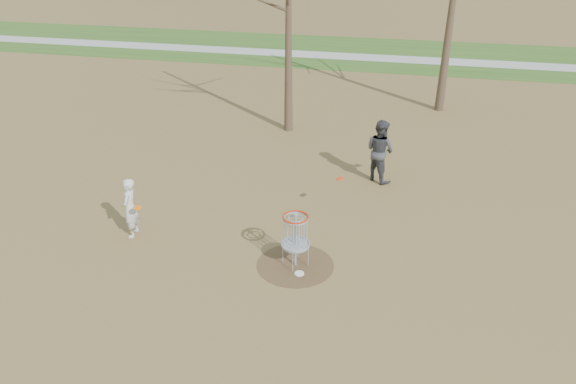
# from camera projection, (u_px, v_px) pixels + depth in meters

# --- Properties ---
(ground) EXTENTS (160.00, 160.00, 0.00)m
(ground) POSITION_uv_depth(u_px,v_px,m) (295.00, 265.00, 13.04)
(ground) COLOR brown
(ground) RESTS_ON ground
(green_band) EXTENTS (160.00, 8.00, 0.01)m
(green_band) POSITION_uv_depth(u_px,v_px,m) (371.00, 53.00, 31.26)
(green_band) COLOR #2D5119
(green_band) RESTS_ON ground
(footpath) EXTENTS (160.00, 1.50, 0.01)m
(footpath) POSITION_uv_depth(u_px,v_px,m) (369.00, 57.00, 30.39)
(footpath) COLOR #9E9E99
(footpath) RESTS_ON green_band
(dirt_circle) EXTENTS (1.80, 1.80, 0.01)m
(dirt_circle) POSITION_uv_depth(u_px,v_px,m) (295.00, 265.00, 13.04)
(dirt_circle) COLOR #47331E
(dirt_circle) RESTS_ON ground
(player_standing) EXTENTS (0.45, 0.61, 1.56)m
(player_standing) POSITION_uv_depth(u_px,v_px,m) (130.00, 208.00, 13.87)
(player_standing) COLOR silver
(player_standing) RESTS_ON ground
(player_throwing) EXTENTS (1.18, 1.14, 1.91)m
(player_throwing) POSITION_uv_depth(u_px,v_px,m) (380.00, 151.00, 16.62)
(player_throwing) COLOR #3A3B3F
(player_throwing) RESTS_ON ground
(disc_grounded) EXTENTS (0.22, 0.22, 0.02)m
(disc_grounded) POSITION_uv_depth(u_px,v_px,m) (299.00, 273.00, 12.71)
(disc_grounded) COLOR white
(disc_grounded) RESTS_ON dirt_circle
(discs_in_play) EXTENTS (4.78, 2.60, 0.17)m
(discs_in_play) POSITION_uv_depth(u_px,v_px,m) (248.00, 192.00, 14.05)
(discs_in_play) COLOR #FF3A0D
(discs_in_play) RESTS_ON ground
(disc_golf_basket) EXTENTS (0.64, 0.64, 1.35)m
(disc_golf_basket) POSITION_uv_depth(u_px,v_px,m) (296.00, 231.00, 12.62)
(disc_golf_basket) COLOR #9EA3AD
(disc_golf_basket) RESTS_ON ground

